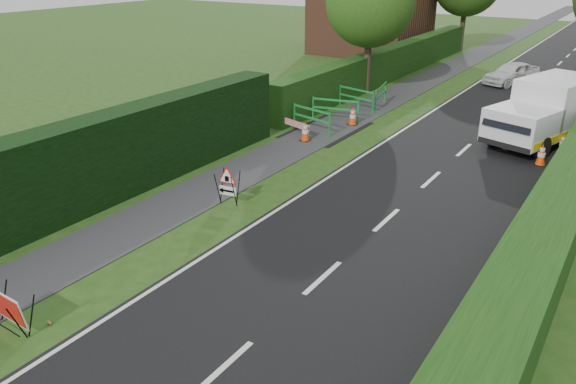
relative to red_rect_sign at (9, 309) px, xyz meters
The scene contains 22 objects.
ground 4.20m from the red_rect_sign, 67.49° to the left, with size 120.00×120.00×0.00m, color #224313.
road_surface 39.08m from the red_rect_sign, 83.98° to the left, with size 6.00×90.00×0.02m, color black.
footpath 38.89m from the red_rect_sign, 92.06° to the left, with size 2.00×90.00×0.02m, color #2D2D30.
hedge_west_near 5.17m from the red_rect_sign, 131.38° to the left, with size 1.10×18.00×2.50m, color black.
hedge_west_far 26.09m from the red_rect_sign, 97.49° to the left, with size 1.00×24.00×1.80m, color #14380F.
house_west 34.97m from the red_rect_sign, 103.93° to the left, with size 7.50×7.40×7.88m.
tree_nw 22.43m from the red_rect_sign, 97.82° to the left, with size 4.40×4.40×6.70m.
red_rect_sign is the anchor object (origin of this frame).
triangle_sign 6.83m from the red_rect_sign, 91.51° to the left, with size 0.76×0.76×0.99m.
works_van 18.99m from the red_rect_sign, 70.64° to the left, with size 3.45×5.59×2.39m.
traffic_cone_0 16.65m from the red_rect_sign, 66.08° to the left, with size 0.38×0.38×0.79m.
traffic_cone_1 18.36m from the red_rect_sign, 67.01° to the left, with size 0.38×0.38×0.79m.
traffic_cone_2 20.87m from the red_rect_sign, 72.71° to the left, with size 0.38×0.38×0.79m.
traffic_cone_3 13.21m from the red_rect_sign, 96.03° to the left, with size 0.38×0.38×0.79m.
traffic_cone_4 16.12m from the red_rect_sign, 93.03° to the left, with size 0.38×0.38×0.79m.
ped_barrier_0 14.48m from the red_rect_sign, 97.26° to the left, with size 2.08×0.83×1.00m.
ped_barrier_1 16.31m from the red_rect_sign, 96.18° to the left, with size 2.09×0.78×1.00m.
ped_barrier_2 18.62m from the red_rect_sign, 95.90° to the left, with size 2.08×0.86×1.00m.
ped_barrier_3 19.61m from the red_rect_sign, 93.40° to the left, with size 0.74×2.09×1.00m.
redwhite_plank 13.75m from the red_rect_sign, 98.52° to the left, with size 1.50×0.04×0.25m, color red.
litter_can 0.82m from the red_rect_sign, 46.98° to the left, with size 0.07×0.07×0.12m, color #BF7F4C.
hatchback_car 28.17m from the red_rect_sign, 84.18° to the left, with size 1.44×3.57×1.22m, color white.
Camera 1 is at (7.69, -8.46, 6.69)m, focal length 35.00 mm.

